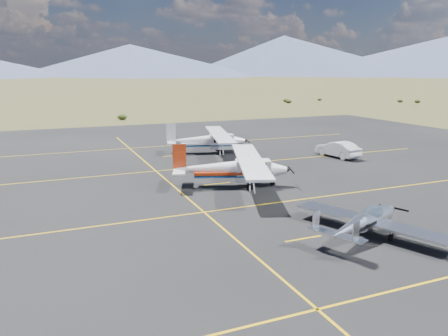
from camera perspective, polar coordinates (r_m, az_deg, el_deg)
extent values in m
plane|color=#383D1C|center=(25.53, 11.76, -5.36)|extent=(1600.00, 1600.00, 0.00)
cube|color=black|center=(31.30, 4.56, -1.76)|extent=(72.00, 72.00, 0.02)
cube|color=silver|center=(22.37, 18.78, -6.61)|extent=(4.15, 7.83, 0.11)
ellipsoid|color=#99BFD8|center=(22.24, 18.86, -5.58)|extent=(1.65, 1.31, 0.72)
cube|color=silver|center=(19.58, 14.46, -8.35)|extent=(1.56, 2.68, 0.05)
cube|color=silver|center=(18.89, 16.85, -7.99)|extent=(0.47, 0.23, 0.88)
cube|color=silver|center=(19.81, 11.92, -6.74)|extent=(0.47, 0.23, 0.88)
cylinder|color=black|center=(23.75, 20.24, -6.89)|extent=(0.31, 0.19, 0.30)
cylinder|color=black|center=(21.97, 20.96, -8.46)|extent=(0.36, 0.22, 0.35)
cylinder|color=black|center=(22.83, 16.12, -7.30)|extent=(0.36, 0.22, 0.35)
cube|color=white|center=(29.75, 3.78, -0.30)|extent=(2.59, 1.93, 1.42)
cube|color=white|center=(29.57, 3.39, 1.09)|extent=(5.47, 11.45, 0.15)
cube|color=black|center=(29.68, 3.78, 0.25)|extent=(2.01, 1.75, 0.58)
cube|color=red|center=(29.65, 1.14, -0.53)|extent=(5.37, 2.94, 0.19)
cube|color=red|center=(29.39, -5.83, 1.49)|extent=(0.87, 0.37, 1.68)
cube|color=white|center=(29.56, -5.79, -0.11)|extent=(1.89, 3.44, 0.06)
cylinder|color=black|center=(30.15, 6.34, -1.97)|extent=(0.39, 0.23, 0.38)
cylinder|color=black|center=(28.86, 3.37, -2.50)|extent=(0.48, 0.29, 0.46)
cylinder|color=black|center=(30.99, 2.94, -1.42)|extent=(0.48, 0.29, 0.46)
cube|color=silver|center=(41.83, -0.32, 3.47)|extent=(2.46, 1.69, 1.37)
cube|color=silver|center=(41.69, -0.60, 4.43)|extent=(4.34, 11.22, 0.14)
cube|color=black|center=(41.78, -0.32, 3.86)|extent=(1.88, 1.58, 0.56)
cube|color=silver|center=(41.69, -2.13, 3.29)|extent=(5.22, 2.43, 0.18)
cube|color=silver|center=(41.32, -6.93, 4.62)|extent=(0.85, 0.29, 1.63)
cube|color=silver|center=(41.44, -6.90, 3.51)|extent=(1.56, 3.34, 0.06)
cylinder|color=black|center=(42.18, 1.46, 2.33)|extent=(0.38, 0.19, 0.37)
cylinder|color=black|center=(40.89, -0.54, 2.06)|extent=(0.47, 0.24, 0.45)
cylinder|color=black|center=(42.98, -0.92, 2.58)|extent=(0.47, 0.24, 0.45)
imported|color=silver|center=(41.05, 14.66, 2.40)|extent=(2.17, 4.59, 1.45)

